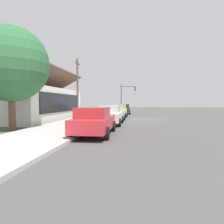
% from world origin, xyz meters
% --- Properties ---
extents(ground_plane, '(120.00, 120.00, 0.00)m').
position_xyz_m(ground_plane, '(0.00, 0.00, 0.00)').
color(ground_plane, '#4C4947').
extents(sidewalk_curb, '(60.00, 4.20, 0.16)m').
position_xyz_m(sidewalk_curb, '(0.00, 5.60, 0.08)').
color(sidewalk_curb, '#B2AFA8').
rests_on(sidewalk_curb, ground).
extents(car_cherry, '(4.92, 2.09, 1.59)m').
position_xyz_m(car_cherry, '(-11.39, 2.86, 0.82)').
color(car_cherry, red).
rests_on(car_cherry, ground).
extents(car_ivory, '(4.70, 1.96, 1.59)m').
position_xyz_m(car_ivory, '(-5.95, 2.70, 0.81)').
color(car_ivory, silver).
rests_on(car_ivory, ground).
extents(car_seafoam, '(4.60, 2.10, 1.59)m').
position_xyz_m(car_seafoam, '(-0.43, 2.79, 0.81)').
color(car_seafoam, '#9ED1BC').
rests_on(car_seafoam, ground).
extents(car_mustard, '(4.58, 2.13, 1.59)m').
position_xyz_m(car_mustard, '(4.66, 2.83, 0.81)').
color(car_mustard, gold).
rests_on(car_mustard, ground).
extents(car_charcoal, '(4.46, 2.20, 1.59)m').
position_xyz_m(car_charcoal, '(10.17, 2.72, 0.81)').
color(car_charcoal, '#2D3035').
rests_on(car_charcoal, ground).
extents(storefront_building, '(13.43, 7.67, 5.41)m').
position_xyz_m(storefront_building, '(-2.09, 11.98, 1.81)').
color(storefront_building, silver).
rests_on(storefront_building, ground).
extents(shade_tree, '(4.89, 4.89, 6.80)m').
position_xyz_m(shade_tree, '(-10.26, 8.64, 4.34)').
color(shade_tree, brown).
rests_on(shade_tree, ground).
extents(traffic_light_main, '(0.37, 2.79, 5.20)m').
position_xyz_m(traffic_light_main, '(15.15, 2.54, 3.49)').
color(traffic_light_main, '#383833').
rests_on(traffic_light_main, ground).
extents(utility_pole_wooden, '(1.80, 0.24, 7.50)m').
position_xyz_m(utility_pole_wooden, '(2.85, 8.20, 3.93)').
color(utility_pole_wooden, brown).
rests_on(utility_pole_wooden, ground).
extents(fire_hydrant_red, '(0.22, 0.22, 0.71)m').
position_xyz_m(fire_hydrant_red, '(-6.67, 4.20, 0.50)').
color(fire_hydrant_red, red).
rests_on(fire_hydrant_red, sidewalk_curb).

